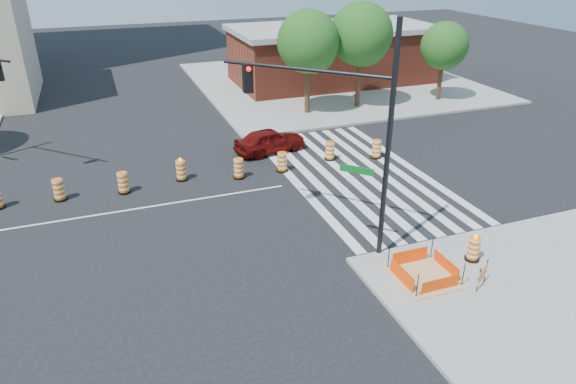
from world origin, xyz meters
TOP-DOWN VIEW (x-y plane):
  - ground at (0.00, 0.00)m, footprint 120.00×120.00m
  - sidewalk_ne at (18.00, 18.00)m, footprint 22.00×22.00m
  - crosswalk_east at (10.95, 0.00)m, footprint 6.75×13.50m
  - lane_centerline at (0.00, 0.00)m, footprint 14.00×0.12m
  - excavation_pit at (9.00, -9.00)m, footprint 2.20×2.20m
  - brick_storefront at (18.00, 18.00)m, footprint 16.50×8.50m
  - red_coupe at (7.92, 4.46)m, footprint 4.27×2.37m
  - signal_pole_se at (7.09, -5.81)m, footprint 4.59×4.64m
  - pit_drum at (11.26, -8.70)m, footprint 0.54×0.54m
  - barricade at (10.48, -10.14)m, footprint 0.68×0.42m
  - tree_north_c at (12.61, 10.36)m, footprint 4.06×4.06m
  - tree_north_d at (16.52, 10.53)m, footprint 4.25×4.25m
  - tree_north_e at (22.97, 10.00)m, footprint 3.40×3.37m
  - median_drum_3 at (-3.00, 2.12)m, footprint 0.60×0.60m
  - median_drum_4 at (-0.20, 1.89)m, footprint 0.60×0.60m
  - median_drum_5 at (2.59, 2.39)m, footprint 0.60×0.60m
  - median_drum_6 at (5.32, 1.65)m, footprint 0.60×0.60m
  - median_drum_7 at (7.62, 1.67)m, footprint 0.60×0.60m
  - median_drum_8 at (10.58, 2.26)m, footprint 0.60×0.60m
  - median_drum_9 at (13.06, 1.61)m, footprint 0.60×0.60m

SIDE VIEW (x-z plane):
  - ground at x=0.00m, z-range 0.00..0.00m
  - lane_centerline at x=0.00m, z-range 0.00..0.01m
  - crosswalk_east at x=10.95m, z-range 0.00..0.01m
  - sidewalk_ne at x=18.00m, z-range 0.00..0.15m
  - excavation_pit at x=9.00m, z-range -0.23..0.67m
  - median_drum_3 at x=-3.00m, z-range -0.03..0.99m
  - median_drum_4 at x=-0.20m, z-range -0.03..0.99m
  - median_drum_6 at x=5.32m, z-range -0.03..0.99m
  - median_drum_7 at x=7.62m, z-range -0.03..0.99m
  - median_drum_8 at x=10.58m, z-range -0.03..0.99m
  - median_drum_9 at x=13.06m, z-range -0.03..0.99m
  - median_drum_5 at x=2.59m, z-range -0.10..1.08m
  - pit_drum at x=11.26m, z-range 0.06..1.11m
  - barricade at x=10.48m, z-range 0.19..1.10m
  - red_coupe at x=7.92m, z-range 0.00..1.37m
  - brick_storefront at x=18.00m, z-range 0.02..4.62m
  - tree_north_e at x=22.97m, z-range 0.98..6.70m
  - tree_north_c at x=12.61m, z-range 1.18..8.08m
  - tree_north_d at x=16.52m, z-range 1.24..8.46m
  - signal_pole_se at x=7.09m, z-range 0.95..9.39m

